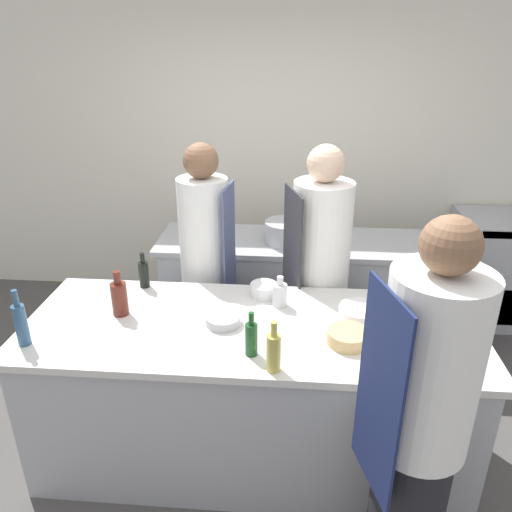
{
  "coord_description": "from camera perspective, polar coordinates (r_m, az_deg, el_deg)",
  "views": [
    {
      "loc": [
        0.22,
        -2.3,
        2.32
      ],
      "look_at": [
        0.0,
        0.35,
        1.14
      ],
      "focal_mm": 35.0,
      "sensor_mm": 36.0,
      "label": 1
    }
  ],
  "objects": [
    {
      "name": "prep_counter",
      "position": [
        2.97,
        -0.57,
        -15.12
      ],
      "size": [
        2.46,
        0.93,
        0.89
      ],
      "color": "#A8AAAF",
      "rests_on": "ground_plane"
    },
    {
      "name": "bottle_wine",
      "position": [
        2.86,
        2.74,
        -4.36
      ],
      "size": [
        0.08,
        0.08,
        0.18
      ],
      "color": "silver",
      "rests_on": "prep_counter"
    },
    {
      "name": "bottle_water",
      "position": [
        2.43,
        -0.53,
        -9.36
      ],
      "size": [
        0.06,
        0.06,
        0.23
      ],
      "color": "#19471E",
      "rests_on": "prep_counter"
    },
    {
      "name": "bowl_ceramic_blue",
      "position": [
        2.59,
        10.46,
        -9.11
      ],
      "size": [
        0.21,
        0.21,
        0.07
      ],
      "color": "tan",
      "rests_on": "prep_counter"
    },
    {
      "name": "bowl_mixing_large",
      "position": [
        2.98,
        0.89,
        -3.87
      ],
      "size": [
        0.16,
        0.16,
        0.08
      ],
      "color": "white",
      "rests_on": "prep_counter"
    },
    {
      "name": "stockpot",
      "position": [
        3.73,
        3.42,
        2.74
      ],
      "size": [
        0.32,
        0.32,
        0.17
      ],
      "color": "#A8AAAF",
      "rests_on": "pass_counter"
    },
    {
      "name": "oven_range",
      "position": [
        4.8,
        26.09,
        -1.31
      ],
      "size": [
        0.77,
        0.64,
        0.94
      ],
      "color": "#A8AAAF",
      "rests_on": "ground_plane"
    },
    {
      "name": "bottle_sauce",
      "position": [
        3.14,
        -12.7,
        -1.95
      ],
      "size": [
        0.06,
        0.06,
        0.23
      ],
      "color": "black",
      "rests_on": "prep_counter"
    },
    {
      "name": "pass_counter",
      "position": [
        4.0,
        5.99,
        -4.14
      ],
      "size": [
        2.33,
        0.64,
        0.89
      ],
      "color": "#A8AAAF",
      "rests_on": "ground_plane"
    },
    {
      "name": "chef_at_pass_far",
      "position": [
        3.3,
        7.19,
        -2.38
      ],
      "size": [
        0.43,
        0.42,
        1.73
      ],
      "rotation": [
        0.0,
        0.0,
        1.88
      ],
      "color": "black",
      "rests_on": "ground_plane"
    },
    {
      "name": "bottle_olive_oil",
      "position": [
        2.33,
        2.03,
        -10.84
      ],
      "size": [
        0.07,
        0.07,
        0.26
      ],
      "color": "#B2A84C",
      "rests_on": "prep_counter"
    },
    {
      "name": "bowl_wooden_salad",
      "position": [
        2.71,
        -3.76,
        -7.3
      ],
      "size": [
        0.19,
        0.19,
        0.05
      ],
      "color": "#B7BABC",
      "rests_on": "prep_counter"
    },
    {
      "name": "chef_at_stove",
      "position": [
        3.39,
        -5.73,
        -1.41
      ],
      "size": [
        0.35,
        0.33,
        1.72
      ],
      "rotation": [
        0.0,
        0.0,
        -1.67
      ],
      "color": "black",
      "rests_on": "ground_plane"
    },
    {
      "name": "bottle_cooking_oil",
      "position": [
        2.75,
        -25.28,
        -6.96
      ],
      "size": [
        0.06,
        0.06,
        0.31
      ],
      "color": "#2D5175",
      "rests_on": "prep_counter"
    },
    {
      "name": "bowl_prep_small",
      "position": [
        2.82,
        11.88,
        -6.32
      ],
      "size": [
        0.24,
        0.24,
        0.06
      ],
      "color": "white",
      "rests_on": "prep_counter"
    },
    {
      "name": "ground_plane",
      "position": [
        3.27,
        -0.53,
        -21.2
      ],
      "size": [
        16.0,
        16.0,
        0.0
      ],
      "primitive_type": "plane",
      "color": "#4C4947"
    },
    {
      "name": "bottle_vinegar",
      "position": [
        2.86,
        -15.35,
        -4.59
      ],
      "size": [
        0.09,
        0.09,
        0.26
      ],
      "color": "#5B2319",
      "rests_on": "prep_counter"
    },
    {
      "name": "cutting_board",
      "position": [
        2.65,
        18.7,
        -10.0
      ],
      "size": [
        0.38,
        0.25,
        0.01
      ],
      "color": "white",
      "rests_on": "prep_counter"
    },
    {
      "name": "wall_back",
      "position": [
        4.53,
        1.87,
        12.22
      ],
      "size": [
        8.0,
        0.06,
        2.8
      ],
      "color": "silver",
      "rests_on": "ground_plane"
    },
    {
      "name": "chef_at_prep_near",
      "position": [
        2.19,
        18.07,
        -18.21
      ],
      "size": [
        0.42,
        0.41,
        1.78
      ],
      "rotation": [
        0.0,
        0.0,
        1.84
      ],
      "color": "black",
      "rests_on": "ground_plane"
    }
  ]
}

